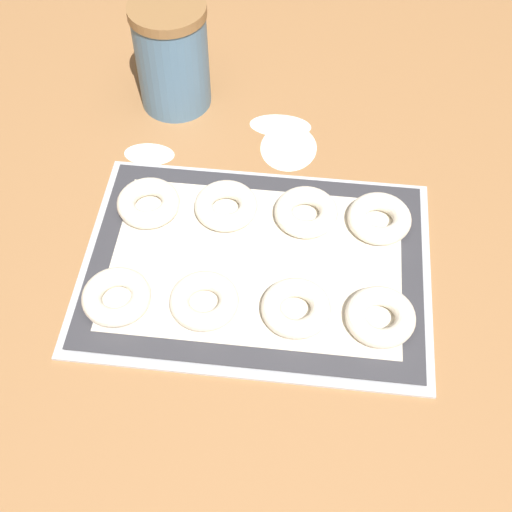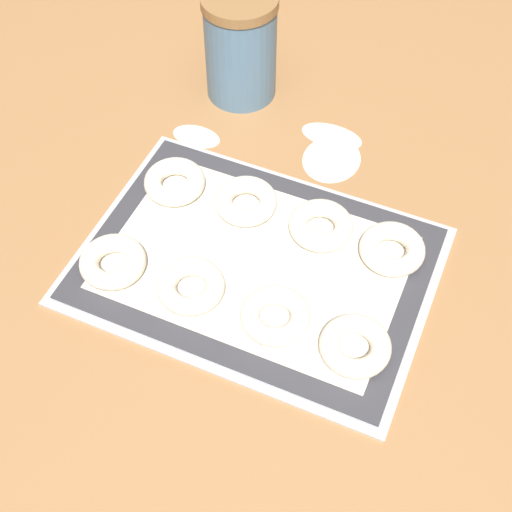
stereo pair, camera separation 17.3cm
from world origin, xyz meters
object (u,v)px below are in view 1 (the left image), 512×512
bagel_back_far_left (148,203)px  bagel_back_far_right (379,218)px  bagel_front_mid_right (296,308)px  flour_canister (172,56)px  bagel_front_mid_left (204,301)px  bagel_back_mid_right (306,212)px  baking_tray (256,265)px  bagel_front_far_left (116,297)px  bagel_back_mid_left (226,206)px  bagel_front_far_right (380,317)px

bagel_back_far_left → bagel_back_far_right: size_ratio=1.00×
bagel_front_mid_right → flour_canister: (-0.23, 0.41, 0.07)m
bagel_front_mid_left → bagel_front_mid_right: (0.12, 0.00, 0.00)m
bagel_front_mid_left → bagel_back_mid_right: size_ratio=1.00×
flour_canister → baking_tray: bearing=-62.6°
bagel_front_mid_right → bagel_back_far_right: same height
bagel_back_mid_right → bagel_back_far_right: size_ratio=1.00×
bagel_front_mid_right → bagel_back_far_left: same height
bagel_back_mid_right → flour_canister: 0.34m
bagel_front_far_left → flour_canister: size_ratio=0.51×
bagel_front_far_left → flour_canister: (0.00, 0.42, 0.07)m
bagel_front_far_left → bagel_front_mid_left: same height
bagel_back_mid_right → bagel_back_mid_left: bearing=-179.6°
bagel_front_mid_left → bagel_back_mid_right: same height
baking_tray → bagel_back_mid_right: (0.06, 0.09, 0.02)m
baking_tray → bagel_back_far_left: size_ratio=5.27×
bagel_front_far_left → bagel_front_mid_left: (0.11, 0.01, 0.00)m
bagel_back_far_left → flour_canister: 0.26m
bagel_front_mid_left → bagel_front_mid_right: 0.12m
bagel_front_mid_left → bagel_front_mid_right: bearing=1.1°
baking_tray → bagel_back_mid_right: bearing=54.1°
bagel_front_far_left → bagel_front_far_right: same height
bagel_front_far_left → flour_canister: bearing=89.6°
bagel_front_mid_left → bagel_front_far_left: bearing=-176.7°
bagel_front_far_right → bagel_back_far_right: 0.16m
bagel_front_mid_left → flour_canister: 0.43m
bagel_back_mid_left → flour_canister: 0.28m
bagel_front_mid_right → flour_canister: flour_canister is taller
bagel_back_mid_left → bagel_back_mid_right: same height
bagel_front_far_left → bagel_back_mid_left: 0.21m
bagel_back_far_left → bagel_back_far_right: bearing=1.4°
bagel_front_far_left → bagel_front_mid_right: bearing=2.2°
bagel_front_far_left → flour_canister: flour_canister is taller
bagel_front_mid_left → bagel_back_far_left: bearing=123.9°
flour_canister → bagel_back_mid_right: bearing=-46.3°
bagel_front_mid_left → bagel_front_far_right: size_ratio=1.00×
bagel_front_mid_left → flour_canister: (-0.11, 0.41, 0.07)m
bagel_back_mid_left → bagel_back_far_right: bearing=0.1°
bagel_back_mid_left → bagel_back_mid_right: 0.11m
baking_tray → bagel_back_mid_left: size_ratio=5.27×
bagel_front_far_right → flour_canister: (-0.34, 0.41, 0.07)m
bagel_front_mid_left → bagel_back_mid_right: 0.20m
bagel_front_mid_left → flour_canister: bearing=105.3°
bagel_front_far_left → bagel_back_far_right: (0.34, 0.17, 0.00)m
bagel_front_far_left → bagel_back_far_left: bearing=87.0°
bagel_front_far_right → bagel_back_mid_left: (-0.22, 0.16, 0.00)m
bagel_back_far_right → bagel_back_mid_right: bearing=179.9°
bagel_front_far_left → bagel_back_mid_left: bearing=54.9°
bagel_back_far_left → bagel_back_mid_left: size_ratio=1.00×
bagel_back_far_right → bagel_front_far_left: bearing=-153.1°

